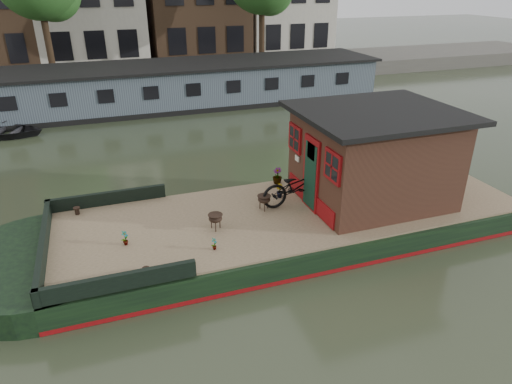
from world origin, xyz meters
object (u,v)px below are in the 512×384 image
object	(u,v)px
cabin	(373,155)
brazier_front	(264,203)
brazier_rear	(216,222)
dinghy	(1,128)
bicycle	(297,186)
potted_plant_a	(125,238)

from	to	relation	value
cabin	brazier_front	distance (m)	3.10
brazier_rear	dinghy	world-z (taller)	brazier_rear
brazier_front	brazier_rear	size ratio (longest dim) A/B	1.00
bicycle	brazier_front	world-z (taller)	bicycle
cabin	potted_plant_a	size ratio (longest dim) A/B	11.19
potted_plant_a	brazier_front	distance (m)	3.55
brazier_front	dinghy	size ratio (longest dim) A/B	0.12
brazier_rear	brazier_front	bearing A→B (deg)	21.77
dinghy	bicycle	bearing A→B (deg)	-122.74
bicycle	brazier_rear	bearing A→B (deg)	101.41
cabin	bicycle	distance (m)	2.13
bicycle	brazier_rear	xyz separation A→B (m)	(-2.36, -0.60, -0.31)
bicycle	dinghy	bearing A→B (deg)	34.77
potted_plant_a	cabin	bearing A→B (deg)	2.68
potted_plant_a	dinghy	xyz separation A→B (m)	(-4.12, 11.68, -0.48)
bicycle	brazier_rear	world-z (taller)	bicycle
bicycle	dinghy	size ratio (longest dim) A/B	0.58
cabin	dinghy	distance (m)	15.58
dinghy	brazier_front	bearing A→B (deg)	-125.95
brazier_front	dinghy	world-z (taller)	brazier_front
cabin	brazier_front	xyz separation A→B (m)	(-2.91, 0.28, -1.03)
cabin	dinghy	bearing A→B (deg)	132.80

